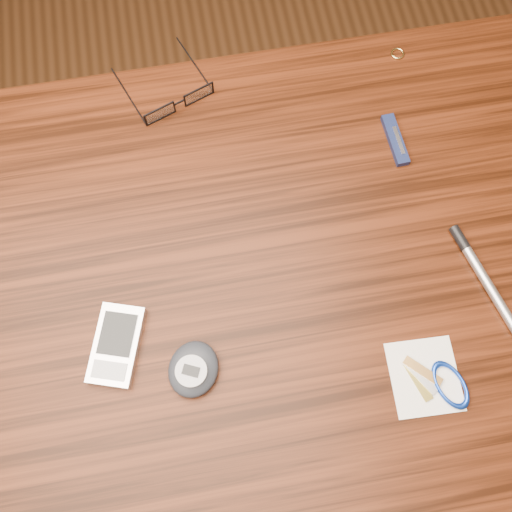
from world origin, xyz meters
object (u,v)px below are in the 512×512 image
Objects in this scene: pda_phone at (116,345)px; silver_pen at (479,270)px; eyeglasses at (177,101)px; desk at (239,302)px; notepad_keys at (438,381)px; pocket_knife at (395,140)px; pedometer at (193,369)px.

pda_phone reaches higher than silver_pen.
pda_phone is (-0.12, -0.33, -0.00)m from eyeglasses.
pda_phone reaches higher than desk.
silver_pen is (0.09, 0.13, 0.00)m from notepad_keys.
eyeglasses is 1.82× the size of pocket_knife.
desk is 0.29m from notepad_keys.
eyeglasses reaches higher than pocket_knife.
pedometer is at bearing -123.91° from desk.
desk is 9.01× the size of pda_phone.
pda_phone reaches higher than pocket_knife.
desk is at bearing -81.97° from eyeglasses.
pedometer is 0.57× the size of silver_pen.
pedometer is 0.29m from notepad_keys.
desk is 6.86× the size of eyeglasses.
desk is 0.32m from pocket_knife.
pda_phone is at bearing -160.39° from desk.
pedometer is (0.09, -0.05, 0.01)m from pda_phone.
pedometer is 0.42m from pocket_knife.
eyeglasses is 0.38m from pedometer.
pocket_knife is (0.03, 0.33, 0.00)m from notepad_keys.
eyeglasses reaches higher than pda_phone.
eyeglasses reaches higher than silver_pen.
eyeglasses reaches higher than notepad_keys.
silver_pen is at bearing 1.84° from pda_phone.
pocket_knife reaches higher than desk.
pocket_knife is at bearing 105.45° from silver_pen.
silver_pen reaches higher than notepad_keys.
eyeglasses is 0.95× the size of silver_pen.
notepad_keys is at bearing -37.43° from desk.
pda_phone is 1.27× the size of pedometer.
pda_phone is 0.10m from pedometer.
eyeglasses is at bearing 137.57° from silver_pen.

